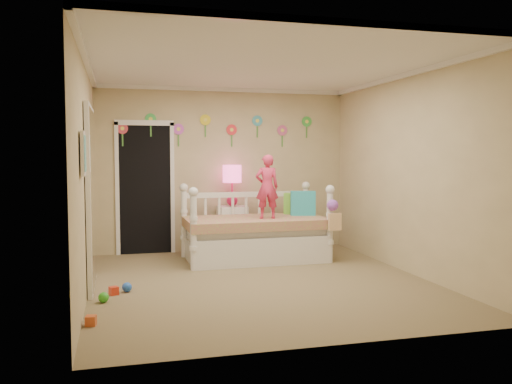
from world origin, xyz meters
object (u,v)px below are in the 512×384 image
object	(u,v)px
daybed	(255,222)
table_lamp	(232,179)
nightstand	(232,229)
child	(267,187)

from	to	relation	value
daybed	table_lamp	world-z (taller)	table_lamp
nightstand	table_lamp	distance (m)	0.80
child	nightstand	world-z (taller)	child
child	nightstand	bearing A→B (deg)	-64.03
daybed	nightstand	world-z (taller)	daybed
daybed	child	bearing A→B (deg)	-50.23
nightstand	daybed	bearing A→B (deg)	-79.22
daybed	nightstand	size ratio (longest dim) A/B	2.83
daybed	nightstand	xyz separation A→B (m)	(-0.19, 0.72, -0.20)
child	nightstand	xyz separation A→B (m)	(-0.32, 0.88, -0.72)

